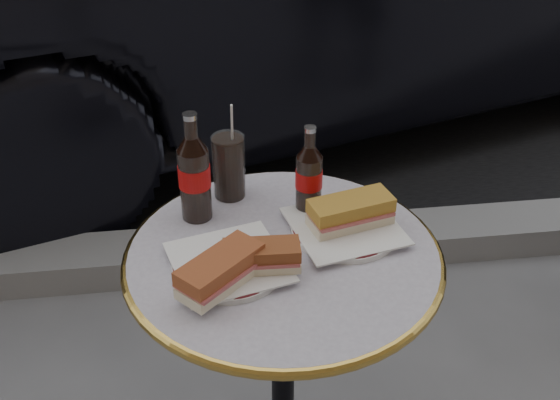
{
  "coord_description": "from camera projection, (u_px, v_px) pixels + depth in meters",
  "views": [
    {
      "loc": [
        -0.14,
        -1.07,
        1.56
      ],
      "look_at": [
        0.0,
        0.05,
        0.82
      ],
      "focal_mm": 45.0,
      "sensor_mm": 36.0,
      "label": 1
    }
  ],
  "objects": [
    {
      "name": "curb",
      "position": [
        249.0,
        251.0,
        2.47
      ],
      "size": [
        40.0,
        0.2,
        0.12
      ],
      "primitive_type": "cube",
      "color": "gray",
      "rests_on": "ground"
    },
    {
      "name": "bistro_table",
      "position": [
        283.0,
        383.0,
        1.56
      ],
      "size": [
        0.62,
        0.62,
        0.73
      ],
      "primitive_type": null,
      "color": "#BAB2C4",
      "rests_on": "ground"
    },
    {
      "name": "plate_left",
      "position": [
        229.0,
        265.0,
        1.31
      ],
      "size": [
        0.23,
        0.23,
        0.01
      ],
      "primitive_type": "cylinder",
      "rotation": [
        0.0,
        0.0,
        0.08
      ],
      "color": "silver",
      "rests_on": "bistro_table"
    },
    {
      "name": "plate_right",
      "position": [
        344.0,
        229.0,
        1.41
      ],
      "size": [
        0.22,
        0.22,
        0.01
      ],
      "primitive_type": "cylinder",
      "rotation": [
        0.0,
        0.0,
        0.04
      ],
      "color": "white",
      "rests_on": "bistro_table"
    },
    {
      "name": "sandwich_left_a",
      "position": [
        220.0,
        272.0,
        1.24
      ],
      "size": [
        0.17,
        0.17,
        0.06
      ],
      "primitive_type": "cube",
      "rotation": [
        0.0,
        0.0,
        0.75
      ],
      "color": "#9A4927",
      "rests_on": "plate_left"
    },
    {
      "name": "sandwich_left_b",
      "position": [
        262.0,
        258.0,
        1.28
      ],
      "size": [
        0.14,
        0.07,
        0.05
      ],
      "primitive_type": "cube",
      "rotation": [
        0.0,
        0.0,
        -0.04
      ],
      "color": "brown",
      "rests_on": "plate_left"
    },
    {
      "name": "sandwich_right",
      "position": [
        351.0,
        213.0,
        1.39
      ],
      "size": [
        0.18,
        0.12,
        0.06
      ],
      "primitive_type": "cube",
      "rotation": [
        0.0,
        0.0,
        0.25
      ],
      "color": "#B7832E",
      "rests_on": "plate_right"
    },
    {
      "name": "cola_bottle_left",
      "position": [
        194.0,
        167.0,
        1.39
      ],
      "size": [
        0.08,
        0.08,
        0.24
      ],
      "primitive_type": null,
      "rotation": [
        0.0,
        0.0,
        -0.26
      ],
      "color": "black",
      "rests_on": "bistro_table"
    },
    {
      "name": "cola_bottle_right",
      "position": [
        309.0,
        171.0,
        1.41
      ],
      "size": [
        0.06,
        0.06,
        0.2
      ],
      "primitive_type": null,
      "rotation": [
        0.0,
        0.0,
        0.0
      ],
      "color": "black",
      "rests_on": "bistro_table"
    },
    {
      "name": "cola_glass",
      "position": [
        229.0,
        166.0,
        1.48
      ],
      "size": [
        0.09,
        0.09,
        0.14
      ],
      "primitive_type": "cylinder",
      "rotation": [
        0.0,
        0.0,
        -0.31
      ],
      "color": "black",
      "rests_on": "bistro_table"
    }
  ]
}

